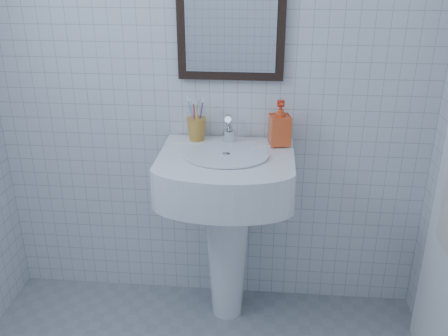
# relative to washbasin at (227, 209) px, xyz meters

# --- Properties ---
(wall_back) EXTENTS (2.20, 0.02, 2.50)m
(wall_back) POSITION_rel_washbasin_xyz_m (-0.10, 0.21, 0.61)
(wall_back) COLOR silver
(wall_back) RESTS_ON ground
(washbasin) EXTENTS (0.62, 0.45, 0.96)m
(washbasin) POSITION_rel_washbasin_xyz_m (0.00, 0.00, 0.00)
(washbasin) COLOR white
(washbasin) RESTS_ON ground
(faucet) EXTENTS (0.06, 0.13, 0.15)m
(faucet) POSITION_rel_washbasin_xyz_m (0.00, 0.11, 0.37)
(faucet) COLOR silver
(faucet) RESTS_ON washbasin
(toothbrush_cup) EXTENTS (0.10, 0.10, 0.11)m
(toothbrush_cup) POSITION_rel_washbasin_xyz_m (-0.16, 0.13, 0.36)
(toothbrush_cup) COLOR #C48B31
(toothbrush_cup) RESTS_ON washbasin
(soap_dispenser) EXTENTS (0.11, 0.11, 0.21)m
(soap_dispenser) POSITION_rel_washbasin_xyz_m (0.24, 0.11, 0.41)
(soap_dispenser) COLOR #E24516
(soap_dispenser) RESTS_ON washbasin
(wall_mirror) EXTENTS (0.50, 0.04, 0.62)m
(wall_mirror) POSITION_rel_washbasin_xyz_m (0.00, 0.19, 0.91)
(wall_mirror) COLOR black
(wall_mirror) RESTS_ON wall_back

